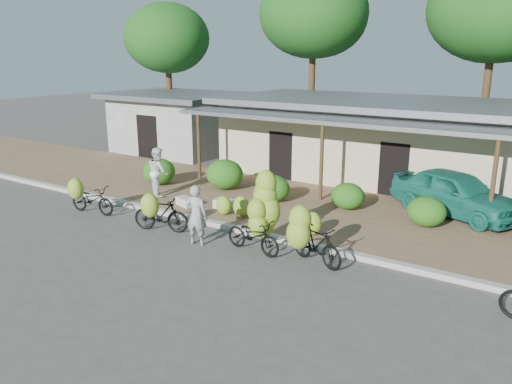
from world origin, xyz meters
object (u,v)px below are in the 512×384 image
(sack_far, at_px, (186,202))
(bike_left, at_px, (159,213))
(bike_far_left, at_px, (90,198))
(tree_far_center, at_px, (312,12))
(bystander, at_px, (158,172))
(tree_back_left, at_px, (166,36))
(tree_center_right, at_px, (492,7))
(teal_van, at_px, (455,193))
(bike_right, at_px, (311,239))
(sack_near, at_px, (226,204))
(bike_center, at_px, (260,218))
(vendor, at_px, (196,215))

(sack_far, bearing_deg, bike_left, -68.08)
(bike_far_left, distance_m, bike_left, 3.20)
(tree_far_center, distance_m, bike_left, 17.15)
(bike_far_left, distance_m, bystander, 2.75)
(tree_back_left, distance_m, sack_far, 15.56)
(tree_center_right, height_order, teal_van, tree_center_right)
(bike_far_left, xyz_separation_m, bike_right, (8.14, 0.24, 0.17))
(bike_right, height_order, sack_near, bike_right)
(bike_left, bearing_deg, bike_right, -104.06)
(bike_far_left, relative_size, teal_van, 0.43)
(bike_center, relative_size, vendor, 1.26)
(bike_center, relative_size, bystander, 1.22)
(tree_center_right, height_order, bike_right, tree_center_right)
(tree_back_left, distance_m, bike_far_left, 15.70)
(tree_center_right, xyz_separation_m, bike_center, (-2.76, -15.41, -6.40))
(tree_back_left, bearing_deg, teal_van, -18.90)
(sack_far, bearing_deg, bystander, 164.79)
(bike_left, relative_size, bike_right, 1.03)
(sack_near, height_order, vendor, vendor)
(bystander, bearing_deg, sack_far, -161.04)
(sack_far, relative_size, vendor, 0.43)
(bike_center, height_order, sack_far, bike_center)
(tree_far_center, bearing_deg, tree_center_right, 3.18)
(bike_center, bearing_deg, bystander, 76.63)
(bike_center, bearing_deg, sack_near, 58.41)
(sack_far, bearing_deg, bike_center, -22.10)
(bike_left, distance_m, sack_far, 2.43)
(tree_far_center, xyz_separation_m, teal_van, (10.12, -9.20, -6.54))
(sack_near, bearing_deg, bike_center, -38.39)
(sack_near, xyz_separation_m, bystander, (-3.05, -0.06, 0.75))
(tree_center_right, bearing_deg, bike_right, -93.89)
(sack_far, height_order, teal_van, teal_van)
(tree_far_center, xyz_separation_m, bike_center, (6.24, -14.91, -6.50))
(sack_far, bearing_deg, tree_back_left, 134.64)
(bike_far_left, bearing_deg, bystander, -18.59)
(bike_left, bearing_deg, teal_van, -66.04)
(vendor, height_order, bystander, bystander)
(bike_left, relative_size, bystander, 1.02)
(tree_far_center, height_order, bike_right, tree_far_center)
(tree_back_left, relative_size, sack_near, 9.52)
(tree_far_center, relative_size, sack_far, 12.89)
(sack_near, bearing_deg, bike_left, -99.68)
(tree_center_right, bearing_deg, sack_near, -112.71)
(bike_far_left, height_order, bystander, bystander)
(bike_center, distance_m, vendor, 1.80)
(vendor, bearing_deg, tree_center_right, -117.81)
(bike_left, height_order, vendor, vendor)
(bike_left, bearing_deg, sack_far, 4.55)
(tree_far_center, height_order, bike_left, tree_far_center)
(bike_center, distance_m, bike_right, 1.72)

